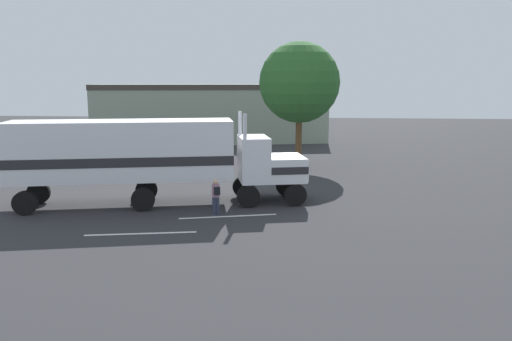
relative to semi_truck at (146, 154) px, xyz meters
The scene contains 8 objects.
ground_plane 6.77m from the semi_truck, 16.20° to the left, with size 120.00×120.00×0.00m, color #2D2D30.
lane_stripe_near 5.23m from the semi_truck, 22.42° to the right, with size 4.40×0.16×0.01m, color silver.
lane_stripe_mid 5.42m from the semi_truck, 76.14° to the right, with size 4.40×0.16×0.01m, color silver.
semi_truck is the anchor object (origin of this frame).
person_bystander 4.25m from the semi_truck, 21.86° to the right, with size 0.41×0.48×1.63m.
parked_car 14.48m from the semi_truck, 132.07° to the left, with size 4.46×1.96×1.57m.
tree_left 14.42m from the semi_truck, 58.84° to the left, with size 5.57×5.57×8.70m.
building_backdrop 26.49m from the semi_truck, 93.36° to the left, with size 23.36×11.01×5.68m.
Camera 1 is at (1.45, -25.44, 5.99)m, focal length 35.75 mm.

